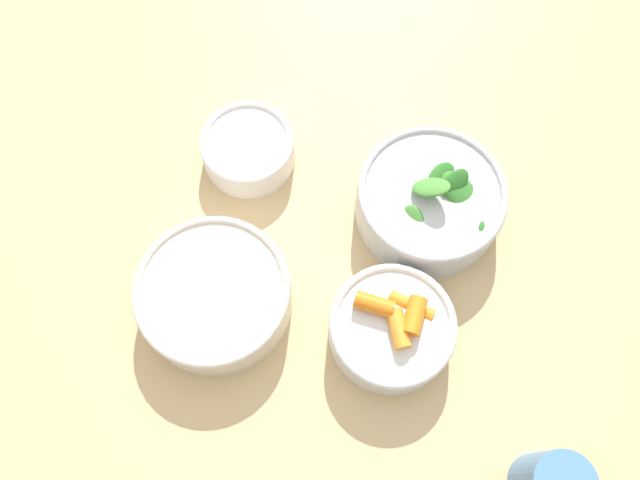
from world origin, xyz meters
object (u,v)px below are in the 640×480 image
bowl_greens (430,201)px  bowl_beans_hotdog (215,295)px  bowl_carrots (392,328)px  bowl_cookies (248,148)px

bowl_greens → bowl_beans_hotdog: bowl_greens is taller
bowl_beans_hotdog → bowl_greens: bearing=-137.8°
bowl_carrots → bowl_greens: 0.17m
bowl_carrots → bowl_greens: bowl_greens is taller
bowl_beans_hotdog → bowl_cookies: bowl_beans_hotdog is taller
bowl_cookies → bowl_beans_hotdog: bearing=98.8°
bowl_greens → bowl_carrots: bearing=89.1°
bowl_greens → bowl_cookies: bearing=-1.7°
bowl_carrots → bowl_beans_hotdog: bearing=6.7°
bowl_carrots → bowl_beans_hotdog: bowl_carrots is taller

